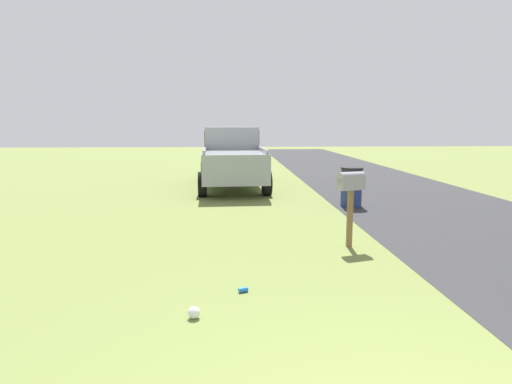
{
  "coord_description": "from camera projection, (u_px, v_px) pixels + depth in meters",
  "views": [
    {
      "loc": [
        -1.78,
        1.28,
        2.2
      ],
      "look_at": [
        4.44,
        0.93,
        1.21
      ],
      "focal_mm": 30.17,
      "sensor_mm": 36.0,
      "label": 1
    }
  ],
  "objects": [
    {
      "name": "road_asphalt",
      "position": [
        510.0,
        239.0,
        8.31
      ],
      "size": [
        60.0,
        5.26,
        0.01
      ],
      "primitive_type": "cube",
      "color": "#2D2D30",
      "rests_on": "ground"
    },
    {
      "name": "litter_can_by_mailbox",
      "position": [
        243.0,
        290.0,
        5.68
      ],
      "size": [
        0.1,
        0.14,
        0.07
      ],
      "primitive_type": "cylinder",
      "rotation": [
        0.0,
        1.57,
        1.93
      ],
      "color": "blue",
      "rests_on": "ground"
    },
    {
      "name": "trash_bin",
      "position": [
        351.0,
        187.0,
        11.53
      ],
      "size": [
        0.58,
        0.58,
        1.06
      ],
      "color": "navy",
      "rests_on": "ground"
    },
    {
      "name": "litter_bag_near_hydrant",
      "position": [
        194.0,
        312.0,
        4.91
      ],
      "size": [
        0.14,
        0.14,
        0.14
      ],
      "primitive_type": "sphere",
      "color": "silver",
      "rests_on": "ground"
    },
    {
      "name": "mailbox",
      "position": [
        351.0,
        187.0,
        7.63
      ],
      "size": [
        0.32,
        0.51,
        1.37
      ],
      "rotation": [
        0.0,
        0.0,
        0.29
      ],
      "color": "brown",
      "rests_on": "ground"
    },
    {
      "name": "pickup_truck",
      "position": [
        232.0,
        155.0,
        15.13
      ],
      "size": [
        5.69,
        2.45,
        2.09
      ],
      "rotation": [
        0.0,
        0.0,
        0.05
      ],
      "color": "#93999E",
      "rests_on": "ground"
    }
  ]
}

